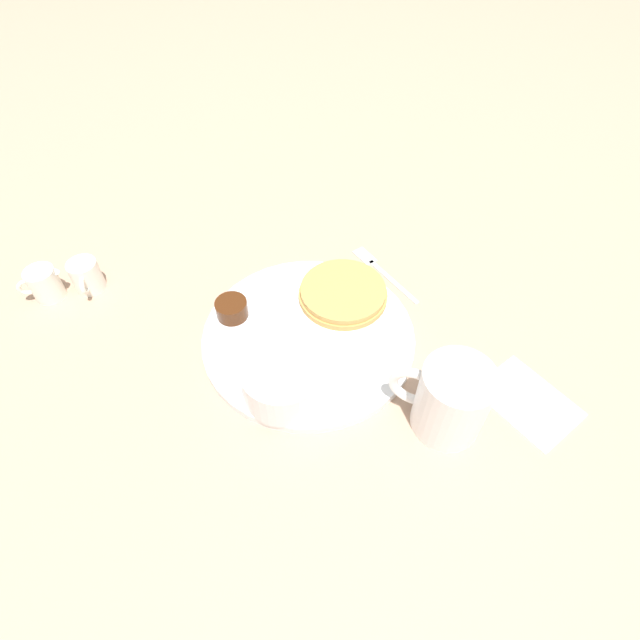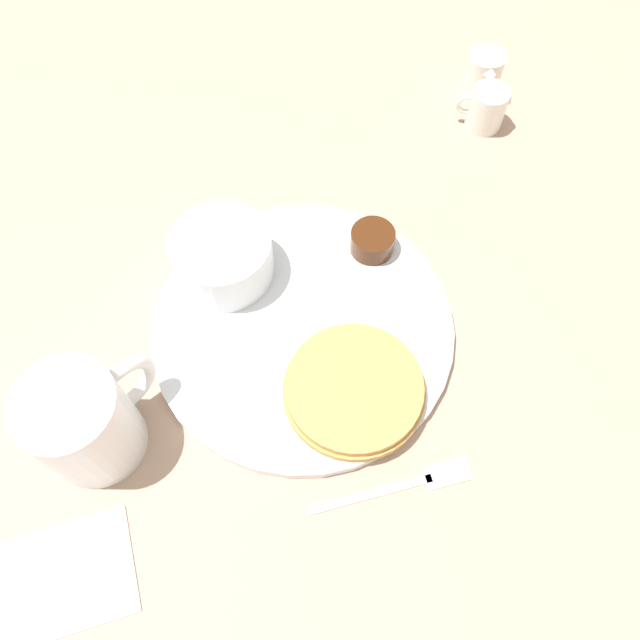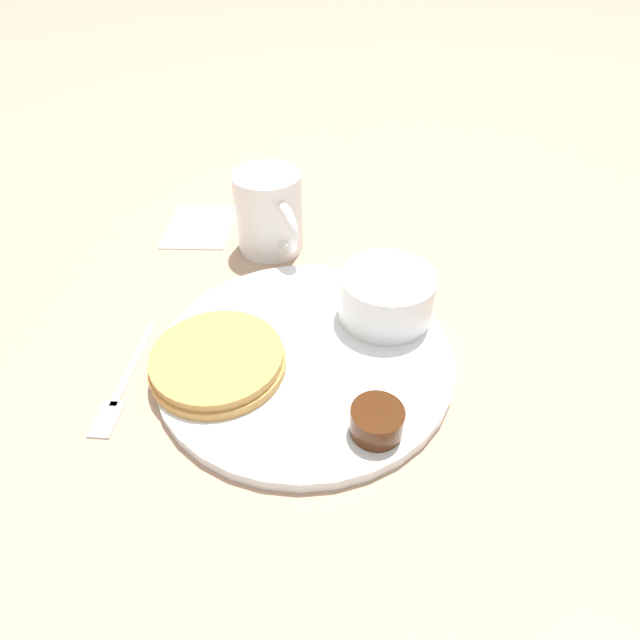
% 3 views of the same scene
% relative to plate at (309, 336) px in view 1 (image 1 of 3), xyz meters
% --- Properties ---
extents(ground_plane, '(4.00, 4.00, 0.00)m').
position_rel_plate_xyz_m(ground_plane, '(0.00, 0.00, -0.01)').
color(ground_plane, tan).
extents(plate, '(0.29, 0.29, 0.01)m').
position_rel_plate_xyz_m(plate, '(0.00, 0.00, 0.00)').
color(plate, white).
rests_on(plate, ground_plane).
extents(pancake_stack, '(0.13, 0.13, 0.02)m').
position_rel_plate_xyz_m(pancake_stack, '(-0.02, 0.08, 0.01)').
color(pancake_stack, tan).
rests_on(pancake_stack, plate).
extents(bowl, '(0.10, 0.10, 0.05)m').
position_rel_plate_xyz_m(bowl, '(0.05, -0.08, 0.03)').
color(bowl, white).
rests_on(bowl, plate).
extents(syrup_cup, '(0.04, 0.04, 0.03)m').
position_rel_plate_xyz_m(syrup_cup, '(-0.09, -0.06, 0.02)').
color(syrup_cup, '#47230F').
rests_on(syrup_cup, plate).
extents(butter_ramekin, '(0.04, 0.04, 0.04)m').
position_rel_plate_xyz_m(butter_ramekin, '(0.05, -0.10, 0.02)').
color(butter_ramekin, white).
rests_on(butter_ramekin, plate).
extents(coffee_mug, '(0.11, 0.08, 0.10)m').
position_rel_plate_xyz_m(coffee_mug, '(0.20, 0.05, 0.04)').
color(coffee_mug, white).
rests_on(coffee_mug, ground_plane).
extents(creamer_pitcher_near, '(0.06, 0.04, 0.05)m').
position_rel_plate_xyz_m(creamer_pitcher_near, '(-0.28, -0.19, 0.02)').
color(creamer_pitcher_near, white).
rests_on(creamer_pitcher_near, ground_plane).
extents(creamer_pitcher_far, '(0.04, 0.06, 0.05)m').
position_rel_plate_xyz_m(creamer_pitcher_far, '(-0.30, -0.25, 0.02)').
color(creamer_pitcher_far, white).
rests_on(creamer_pitcher_far, ground_plane).
extents(fork, '(0.14, 0.02, 0.00)m').
position_rel_plate_xyz_m(fork, '(-0.04, 0.17, -0.00)').
color(fork, silver).
rests_on(fork, ground_plane).
extents(napkin, '(0.11, 0.09, 0.00)m').
position_rel_plate_xyz_m(napkin, '(0.25, 0.15, -0.00)').
color(napkin, white).
rests_on(napkin, ground_plane).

